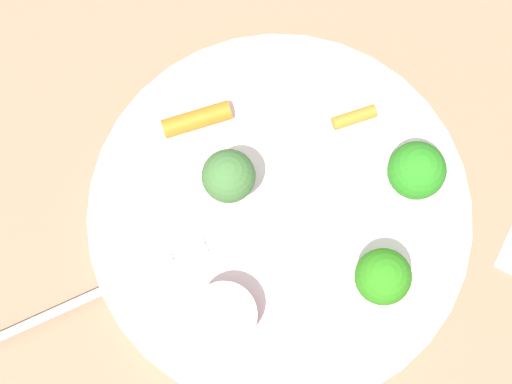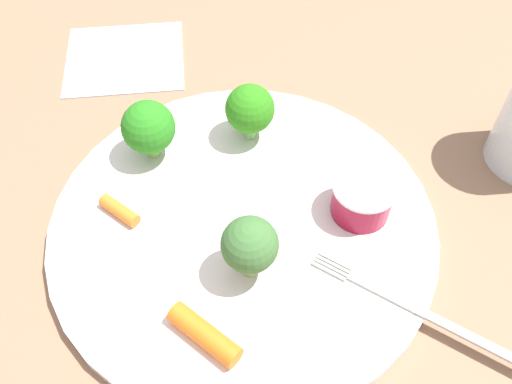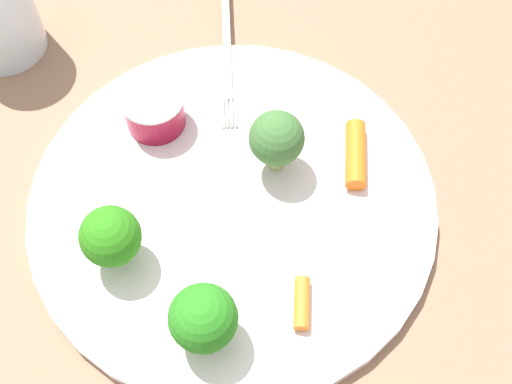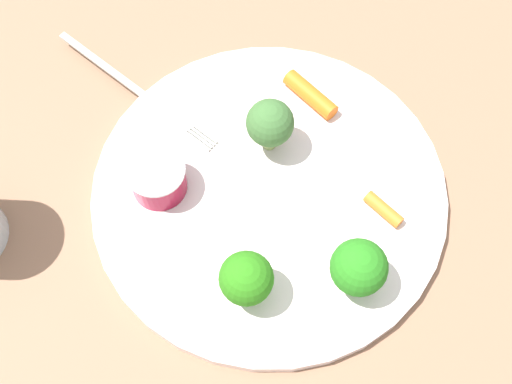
{
  "view_description": "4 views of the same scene",
  "coord_description": "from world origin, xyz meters",
  "px_view_note": "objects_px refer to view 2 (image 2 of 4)",
  "views": [
    {
      "loc": [
        -0.13,
        -0.0,
        0.61
      ],
      "look_at": [
        0.01,
        0.02,
        0.03
      ],
      "focal_mm": 53.27,
      "sensor_mm": 36.0,
      "label": 1
    },
    {
      "loc": [
        0.1,
        0.24,
        0.39
      ],
      "look_at": [
        -0.02,
        -0.01,
        0.03
      ],
      "focal_mm": 39.83,
      "sensor_mm": 36.0,
      "label": 2
    },
    {
      "loc": [
        0.14,
        -0.21,
        0.45
      ],
      "look_at": [
        0.01,
        0.01,
        0.02
      ],
      "focal_mm": 46.99,
      "sensor_mm": 36.0,
      "label": 3
    },
    {
      "loc": [
        -0.08,
        -0.24,
        0.52
      ],
      "look_at": [
        -0.01,
        -0.0,
        0.02
      ],
      "focal_mm": 45.7,
      "sensor_mm": 36.0,
      "label": 4
    }
  ],
  "objects_px": {
    "broccoli_floret_0": "(148,128)",
    "carrot_stick_0": "(119,210)",
    "broccoli_floret_1": "(250,109)",
    "carrot_stick_1": "(205,334)",
    "fork": "(435,319)",
    "napkin": "(125,58)",
    "plate": "(243,226)",
    "sauce_cup": "(362,198)",
    "broccoli_floret_2": "(250,245)"
  },
  "relations": [
    {
      "from": "broccoli_floret_0",
      "to": "carrot_stick_0",
      "type": "relative_size",
      "value": 1.53
    },
    {
      "from": "broccoli_floret_1",
      "to": "carrot_stick_1",
      "type": "bearing_deg",
      "value": 55.71
    },
    {
      "from": "fork",
      "to": "napkin",
      "type": "height_order",
      "value": "fork"
    },
    {
      "from": "broccoli_floret_0",
      "to": "carrot_stick_1",
      "type": "distance_m",
      "value": 0.18
    },
    {
      "from": "napkin",
      "to": "plate",
      "type": "bearing_deg",
      "value": 95.12
    },
    {
      "from": "sauce_cup",
      "to": "carrot_stick_0",
      "type": "height_order",
      "value": "sauce_cup"
    },
    {
      "from": "carrot_stick_1",
      "to": "plate",
      "type": "bearing_deg",
      "value": -129.58
    },
    {
      "from": "sauce_cup",
      "to": "fork",
      "type": "bearing_deg",
      "value": 88.67
    },
    {
      "from": "broccoli_floret_1",
      "to": "broccoli_floret_2",
      "type": "bearing_deg",
      "value": 64.9
    },
    {
      "from": "plate",
      "to": "napkin",
      "type": "xyz_separation_m",
      "value": [
        0.02,
        -0.25,
        -0.0
      ]
    },
    {
      "from": "napkin",
      "to": "broccoli_floret_1",
      "type": "bearing_deg",
      "value": 112.2
    },
    {
      "from": "plate",
      "to": "broccoli_floret_2",
      "type": "xyz_separation_m",
      "value": [
        0.01,
        0.04,
        0.04
      ]
    },
    {
      "from": "sauce_cup",
      "to": "fork",
      "type": "height_order",
      "value": "sauce_cup"
    },
    {
      "from": "broccoli_floret_0",
      "to": "fork",
      "type": "relative_size",
      "value": 0.33
    },
    {
      "from": "broccoli_floret_2",
      "to": "fork",
      "type": "height_order",
      "value": "broccoli_floret_2"
    },
    {
      "from": "sauce_cup",
      "to": "broccoli_floret_1",
      "type": "distance_m",
      "value": 0.12
    },
    {
      "from": "sauce_cup",
      "to": "carrot_stick_0",
      "type": "xyz_separation_m",
      "value": [
        0.18,
        -0.08,
        -0.01
      ]
    },
    {
      "from": "broccoli_floret_1",
      "to": "carrot_stick_1",
      "type": "xyz_separation_m",
      "value": [
        0.11,
        0.16,
        -0.02
      ]
    },
    {
      "from": "sauce_cup",
      "to": "napkin",
      "type": "bearing_deg",
      "value": -67.99
    },
    {
      "from": "plate",
      "to": "napkin",
      "type": "relative_size",
      "value": 2.57
    },
    {
      "from": "plate",
      "to": "sauce_cup",
      "type": "relative_size",
      "value": 6.2
    },
    {
      "from": "sauce_cup",
      "to": "broccoli_floret_2",
      "type": "xyz_separation_m",
      "value": [
        0.1,
        0.01,
        0.02
      ]
    },
    {
      "from": "plate",
      "to": "broccoli_floret_2",
      "type": "distance_m",
      "value": 0.06
    },
    {
      "from": "plate",
      "to": "napkin",
      "type": "distance_m",
      "value": 0.25
    },
    {
      "from": "carrot_stick_0",
      "to": "napkin",
      "type": "relative_size",
      "value": 0.3
    },
    {
      "from": "plate",
      "to": "broccoli_floret_2",
      "type": "height_order",
      "value": "broccoli_floret_2"
    },
    {
      "from": "broccoli_floret_2",
      "to": "carrot_stick_0",
      "type": "distance_m",
      "value": 0.12
    },
    {
      "from": "broccoli_floret_0",
      "to": "carrot_stick_1",
      "type": "relative_size",
      "value": 0.98
    },
    {
      "from": "plate",
      "to": "broccoli_floret_0",
      "type": "distance_m",
      "value": 0.11
    },
    {
      "from": "carrot_stick_1",
      "to": "broccoli_floret_1",
      "type": "bearing_deg",
      "value": -124.29
    },
    {
      "from": "carrot_stick_1",
      "to": "napkin",
      "type": "distance_m",
      "value": 0.33
    },
    {
      "from": "broccoli_floret_2",
      "to": "sauce_cup",
      "type": "bearing_deg",
      "value": -173.14
    },
    {
      "from": "plate",
      "to": "sauce_cup",
      "type": "xyz_separation_m",
      "value": [
        -0.09,
        0.03,
        0.02
      ]
    },
    {
      "from": "carrot_stick_0",
      "to": "fork",
      "type": "xyz_separation_m",
      "value": [
        -0.17,
        0.18,
        -0.0
      ]
    },
    {
      "from": "plate",
      "to": "carrot_stick_1",
      "type": "relative_size",
      "value": 5.46
    },
    {
      "from": "carrot_stick_0",
      "to": "sauce_cup",
      "type": "bearing_deg",
      "value": 155.77
    },
    {
      "from": "plate",
      "to": "fork",
      "type": "bearing_deg",
      "value": 123.11
    },
    {
      "from": "broccoli_floret_0",
      "to": "broccoli_floret_2",
      "type": "relative_size",
      "value": 0.97
    },
    {
      "from": "broccoli_floret_0",
      "to": "carrot_stick_0",
      "type": "distance_m",
      "value": 0.07
    },
    {
      "from": "fork",
      "to": "broccoli_floret_0",
      "type": "bearing_deg",
      "value": -61.38
    },
    {
      "from": "plate",
      "to": "carrot_stick_1",
      "type": "bearing_deg",
      "value": 50.42
    },
    {
      "from": "sauce_cup",
      "to": "carrot_stick_1",
      "type": "distance_m",
      "value": 0.16
    },
    {
      "from": "plate",
      "to": "broccoli_floret_0",
      "type": "bearing_deg",
      "value": -68.1
    },
    {
      "from": "plate",
      "to": "carrot_stick_1",
      "type": "distance_m",
      "value": 0.1
    },
    {
      "from": "fork",
      "to": "napkin",
      "type": "distance_m",
      "value": 0.4
    },
    {
      "from": "broccoli_floret_2",
      "to": "napkin",
      "type": "xyz_separation_m",
      "value": [
        0.01,
        -0.29,
        -0.05
      ]
    },
    {
      "from": "broccoli_floret_0",
      "to": "fork",
      "type": "bearing_deg",
      "value": 118.62
    },
    {
      "from": "carrot_stick_0",
      "to": "broccoli_floret_0",
      "type": "bearing_deg",
      "value": -132.3
    },
    {
      "from": "sauce_cup",
      "to": "plate",
      "type": "bearing_deg",
      "value": -18.38
    },
    {
      "from": "broccoli_floret_2",
      "to": "carrot_stick_1",
      "type": "xyz_separation_m",
      "value": [
        0.05,
        0.04,
        -0.03
      ]
    }
  ]
}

